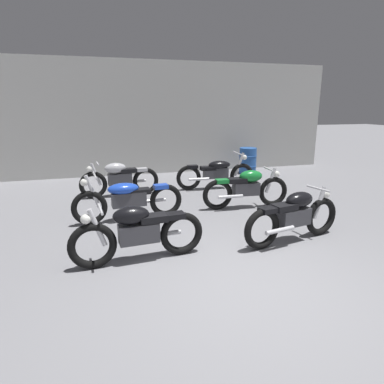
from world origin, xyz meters
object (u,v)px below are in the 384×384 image
object	(u,v)px
motorcycle_left_row_0	(138,232)
motorcycle_right_row_0	(294,215)
motorcycle_left_row_2	(120,178)
motorcycle_right_row_1	(247,188)
motorcycle_right_row_2	(216,172)
motorcycle_left_row_1	(128,198)
oil_drum	(248,161)

from	to	relation	value
motorcycle_left_row_0	motorcycle_right_row_0	distance (m)	2.57
motorcycle_left_row_2	motorcycle_right_row_1	xyz separation A→B (m)	(2.61, -1.80, 0.00)
motorcycle_left_row_0	motorcycle_right_row_1	bearing A→B (deg)	36.68
motorcycle_left_row_0	motorcycle_right_row_2	xyz separation A→B (m)	(2.60, 3.80, -0.01)
motorcycle_left_row_1	motorcycle_right_row_0	size ratio (longest dim) A/B	1.11
motorcycle_left_row_0	oil_drum	distance (m)	7.02
motorcycle_right_row_0	oil_drum	xyz separation A→B (m)	(1.79, 5.50, -0.03)
motorcycle_left_row_1	motorcycle_left_row_0	bearing A→B (deg)	-91.30
motorcycle_left_row_1	motorcycle_right_row_2	bearing A→B (deg)	37.44
motorcycle_right_row_2	oil_drum	world-z (taller)	motorcycle_right_row_2
motorcycle_right_row_2	motorcycle_left_row_2	bearing A→B (deg)	-179.07
motorcycle_right_row_0	oil_drum	bearing A→B (deg)	72.01
motorcycle_left_row_2	motorcycle_right_row_0	distance (m)	4.53
motorcycle_left_row_1	oil_drum	bearing A→B (deg)	40.37
motorcycle_left_row_0	motorcycle_left_row_1	bearing A→B (deg)	88.70
motorcycle_right_row_0	motorcycle_right_row_2	size ratio (longest dim) A/B	0.90
motorcycle_right_row_1	motorcycle_right_row_2	world-z (taller)	motorcycle_right_row_2
motorcycle_left_row_0	motorcycle_left_row_1	xyz separation A→B (m)	(0.04, 1.84, -0.01)
motorcycle_left_row_1	motorcycle_right_row_1	bearing A→B (deg)	2.59
motorcycle_left_row_0	oil_drum	size ratio (longest dim) A/B	2.32
oil_drum	motorcycle_left_row_1	bearing A→B (deg)	-139.63
motorcycle_left_row_0	oil_drum	bearing A→B (deg)	51.68
motorcycle_left_row_1	oil_drum	size ratio (longest dim) A/B	2.56
motorcycle_right_row_0	motorcycle_right_row_1	xyz separation A→B (m)	(0.06, 1.95, 0.00)
motorcycle_left_row_2	oil_drum	distance (m)	4.67
motorcycle_right_row_1	motorcycle_left_row_1	bearing A→B (deg)	-177.41
motorcycle_right_row_0	oil_drum	world-z (taller)	motorcycle_right_row_0
motorcycle_right_row_2	motorcycle_left_row_0	bearing A→B (deg)	-124.37
motorcycle_left_row_2	motorcycle_right_row_1	distance (m)	3.17
motorcycle_right_row_2	oil_drum	distance (m)	2.45
oil_drum	motorcycle_right_row_1	bearing A→B (deg)	-115.90
motorcycle_left_row_2	motorcycle_right_row_1	size ratio (longest dim) A/B	1.00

